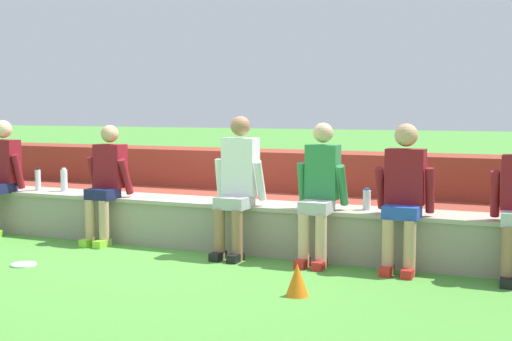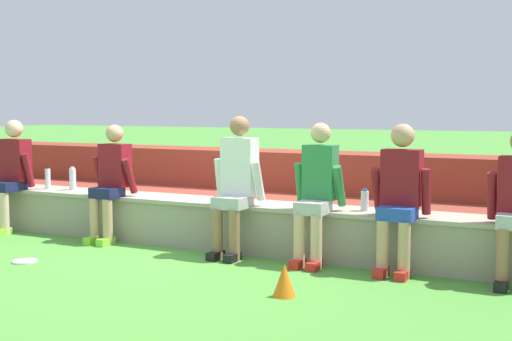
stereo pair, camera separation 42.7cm
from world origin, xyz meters
The scene contains 15 objects.
ground_plane centered at (0.00, 0.00, 0.00)m, with size 80.00×80.00×0.00m, color #4C9338.
stone_seating_wall centered at (0.00, 0.27, 0.27)m, with size 7.54×0.57×0.51m.
brick_bleachers centered at (0.00, 1.50, 0.40)m, with size 10.16×1.43×0.97m.
person_far_left centered at (-2.46, -0.04, 0.73)m, with size 0.55×0.55×1.37m.
person_left_of_center centered at (-0.96, 0.01, 0.70)m, with size 0.51×0.52×1.32m.
person_center centered at (0.67, -0.03, 0.76)m, with size 0.53×0.55×1.43m.
person_right_of_center centered at (1.54, 0.01, 0.72)m, with size 0.49×0.56×1.37m.
person_far_right centered at (2.35, 0.00, 0.74)m, with size 0.54×0.51×1.37m.
water_bottle_near_left centered at (-1.31, 0.33, 0.62)m, with size 0.07×0.07×0.23m.
water_bottle_mid_right centered at (1.94, 0.26, 0.61)m, with size 0.08×0.08×0.22m.
water_bottle_mid_left centered at (-2.11, 0.23, 0.64)m, with size 0.07×0.07×0.27m.
water_bottle_center_gap centered at (-1.78, 0.30, 0.65)m, with size 0.08×0.08×0.28m.
plastic_cup_right_end centered at (-2.80, 0.30, 0.56)m, with size 0.08×0.08×0.10m, color blue.
frisbee centered at (-1.04, -1.23, 0.01)m, with size 0.24×0.24×0.02m, color white.
sports_cone centered at (1.74, -1.19, 0.13)m, with size 0.19×0.19×0.27m, color orange.
Camera 2 is at (3.92, -6.05, 1.51)m, focal length 47.52 mm.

